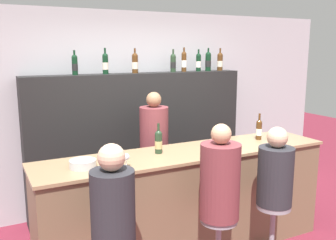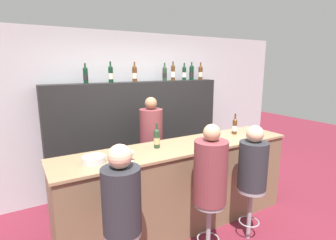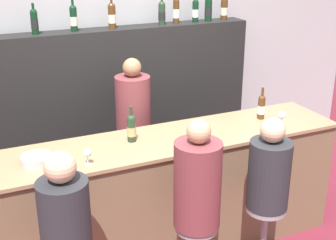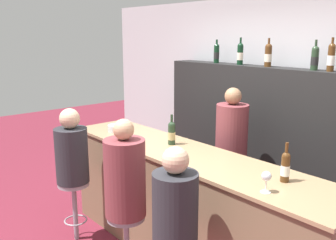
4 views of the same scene
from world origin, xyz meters
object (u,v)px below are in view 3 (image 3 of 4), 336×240
Objects in this scene: bar_stool_right at (265,222)px; guest_seated_right at (269,170)px; guest_seated_middle at (198,182)px; bartender at (134,145)px; wine_bottle_counter_0 at (131,128)px; wine_bottle_backbar_2 at (112,15)px; wine_bottle_backbar_4 at (176,10)px; wine_bottle_backbar_5 at (195,10)px; metal_bowl at (37,160)px; guest_seated_left at (65,215)px; wine_bottle_backbar_6 at (208,9)px; wine_bottle_counter_1 at (261,106)px; wine_glass_0 at (87,154)px; wine_bottle_backbar_7 at (224,8)px; wine_glass_1 at (282,116)px; wine_bottle_backbar_0 at (34,21)px; wine_bottle_backbar_1 at (73,18)px; wine_bottle_backbar_3 at (162,13)px.

bar_stool_right is 0.47m from guest_seated_right.
bartender is at bearing 89.67° from guest_seated_middle.
wine_bottle_counter_0 is at bearing 140.02° from guest_seated_right.
wine_bottle_backbar_4 is (0.71, 0.00, 0.01)m from wine_bottle_backbar_2.
guest_seated_middle is at bearing -116.41° from wine_bottle_backbar_5.
wine_bottle_backbar_4 reaches higher than metal_bowl.
guest_seated_right is at bearing 0.00° from guest_seated_left.
guest_seated_right is at bearing -104.13° from wine_bottle_backbar_6.
wine_bottle_counter_1 reaches higher than wine_glass_0.
wine_bottle_backbar_7 is (0.20, 0.00, -0.01)m from wine_bottle_backbar_6.
wine_bottle_counter_0 is at bearing -138.44° from wine_bottle_backbar_6.
wine_bottle_backbar_7 is at bearing 70.43° from guest_seated_right.
wine_glass_0 is (-1.80, -1.47, -0.77)m from wine_bottle_backbar_6.
guest_seated_right reaches higher than wine_glass_1.
wine_bottle_backbar_2 is at bearing -180.00° from wine_bottle_backbar_5.
wine_bottle_backbar_5 reaches higher than wine_bottle_backbar_0.
wine_bottle_backbar_0 is 0.37m from wine_bottle_backbar_1.
bar_stool_right is (0.87, -0.73, -0.71)m from wine_bottle_counter_0.
wine_bottle_backbar_7 is at bearing 0.00° from wine_bottle_backbar_3.
wine_bottle_backbar_5 is 1.94× the size of wine_glass_1.
guest_seated_right is at bearing -65.34° from bartender.
wine_bottle_backbar_0 is 1.31m from wine_bottle_backbar_3.
wine_bottle_backbar_3 is at bearing 0.00° from wine_bottle_backbar_2.
wine_bottle_backbar_7 is 2.50m from guest_seated_middle.
bar_stool_right is (1.60, -0.00, -0.49)m from guest_seated_left.
wine_bottle_backbar_4 is 1.68m from wine_glass_1.
bar_stool_right is at bearing -87.91° from wine_bottle_backbar_3.
wine_bottle_counter_1 reaches higher than wine_glass_1.
wine_bottle_backbar_2 is at bearing 51.58° from metal_bowl.
wine_bottle_backbar_6 is at bearing 75.87° from guest_seated_right.
wine_bottle_backbar_0 is (-1.79, 1.20, 0.72)m from wine_bottle_counter_1.
wine_bottle_backbar_5 is at bearing 33.49° from metal_bowl.
bartender reaches higher than guest_seated_middle.
metal_bowl is at bearing -101.97° from wine_bottle_backbar_0.
wine_bottle_backbar_4 is at bearing 0.00° from wine_bottle_backbar_1.
bar_stool_right is at bearing -133.77° from wine_glass_1.
guest_seated_right is (-0.68, -1.92, -0.96)m from wine_bottle_backbar_7.
wine_glass_0 is (-0.31, -1.47, -0.76)m from wine_bottle_backbar_1.
wine_bottle_backbar_4 is 0.59m from wine_bottle_backbar_7.
wine_bottle_backbar_0 is 0.37× the size of guest_seated_left.
guest_seated_right is (0.00, 0.00, 0.47)m from bar_stool_right.
wine_bottle_backbar_2 reaches higher than wine_bottle_counter_0.
wine_bottle_backbar_5 is at bearing 80.40° from guest_seated_right.
guest_seated_right is (0.07, -1.92, -0.96)m from wine_bottle_backbar_3.
guest_seated_right reaches higher than wine_bottle_counter_0.
wine_bottle_backbar_0 is 0.97× the size of wine_bottle_backbar_5.
wine_glass_0 is at bearing -115.35° from wine_bottle_backbar_2.
wine_bottle_backbar_2 is 0.40× the size of guest_seated_left.
wine_bottle_backbar_6 is at bearing 59.92° from guest_seated_middle.
wine_bottle_backbar_5 is (1.70, 0.00, 0.00)m from wine_bottle_backbar_0.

